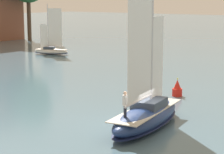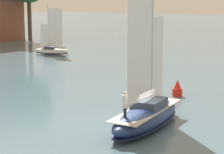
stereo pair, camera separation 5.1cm
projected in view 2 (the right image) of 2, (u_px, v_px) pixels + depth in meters
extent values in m
plane|color=slate|center=(146.00, 127.00, 29.66)|extent=(400.00, 400.00, 0.00)
cylinder|color=#4C3828|center=(29.00, 15.00, 91.49)|extent=(0.83, 0.83, 10.43)
ellipsoid|color=navy|center=(146.00, 117.00, 29.53)|extent=(9.31, 4.18, 1.53)
ellipsoid|color=#19234C|center=(146.00, 123.00, 29.60)|extent=(9.41, 4.22, 0.18)
cube|color=#BCB7A8|center=(147.00, 110.00, 29.45)|extent=(8.18, 3.58, 0.06)
cube|color=#333D4C|center=(149.00, 104.00, 29.78)|extent=(2.81, 2.21, 0.63)
cylinder|color=silver|center=(152.00, 25.00, 29.08)|extent=(0.18, 0.18, 11.25)
cylinder|color=silver|center=(139.00, 101.00, 28.15)|extent=(4.01, 0.92, 0.15)
cube|color=white|center=(141.00, 29.00, 27.48)|extent=(3.66, 0.73, 9.22)
cube|color=white|center=(158.00, 61.00, 30.47)|extent=(1.95, 0.40, 6.19)
cylinder|color=#232838|center=(125.00, 112.00, 27.16)|extent=(0.23, 0.23, 0.85)
cylinder|color=silver|center=(125.00, 100.00, 27.03)|extent=(0.40, 0.40, 0.65)
sphere|color=tan|center=(125.00, 93.00, 26.95)|extent=(0.24, 0.24, 0.24)
ellipsoid|color=white|center=(52.00, 51.00, 68.63)|extent=(3.62, 5.86, 0.97)
ellipsoid|color=#19234C|center=(52.00, 53.00, 68.68)|extent=(3.66, 5.92, 0.12)
cube|color=beige|center=(51.00, 50.00, 68.58)|extent=(3.13, 5.14, 0.06)
cube|color=#333D4C|center=(50.00, 48.00, 68.62)|extent=(1.63, 1.89, 0.40)
cylinder|color=silver|center=(48.00, 27.00, 68.08)|extent=(0.11, 0.11, 7.10)
cylinder|color=silver|center=(56.00, 46.00, 68.24)|extent=(1.06, 2.40, 0.10)
cube|color=white|center=(55.00, 27.00, 67.76)|extent=(0.92, 2.19, 5.83)
cube|color=white|center=(44.00, 37.00, 68.56)|extent=(0.49, 1.17, 3.91)
cylinder|color=red|center=(177.00, 92.00, 39.22)|extent=(0.90, 0.90, 0.67)
cone|color=red|center=(178.00, 84.00, 39.08)|extent=(0.67, 0.67, 0.82)
sphere|color=#F2F266|center=(178.00, 79.00, 39.00)|extent=(0.16, 0.16, 0.16)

